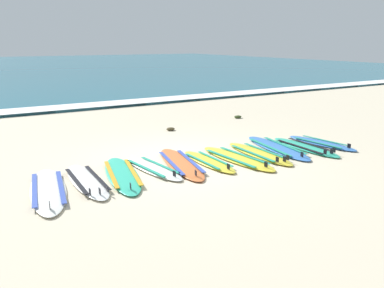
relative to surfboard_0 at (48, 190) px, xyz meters
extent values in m
plane|color=beige|center=(3.01, 0.46, -0.04)|extent=(80.00, 80.00, 0.00)
cube|color=#23667A|center=(3.01, 38.12, 0.01)|extent=(80.00, 60.00, 0.10)
cube|color=white|center=(3.01, 8.80, 0.02)|extent=(80.00, 1.35, 0.11)
ellipsoid|color=silver|center=(0.00, 0.00, 0.00)|extent=(0.99, 2.56, 0.07)
cube|color=#334CB2|center=(-0.22, 0.03, 0.04)|extent=(0.35, 1.74, 0.01)
cube|color=#334CB2|center=(0.22, -0.03, 0.04)|extent=(0.35, 1.74, 0.01)
cube|color=black|center=(-0.15, -0.96, 0.09)|extent=(0.03, 0.09, 0.11)
ellipsoid|color=white|center=(0.74, 0.10, 0.00)|extent=(0.60, 2.25, 0.07)
cube|color=black|center=(0.53, 0.11, 0.04)|extent=(0.10, 1.57, 0.01)
cube|color=black|center=(0.94, 0.10, 0.04)|extent=(0.10, 1.57, 0.01)
cube|color=black|center=(0.72, -0.77, 0.09)|extent=(0.01, 0.09, 0.11)
cube|color=black|center=(0.57, -0.71, 0.09)|extent=(0.01, 0.09, 0.11)
cube|color=black|center=(0.88, -0.71, 0.09)|extent=(0.01, 0.09, 0.11)
ellipsoid|color=#2DB793|center=(1.46, 0.11, 0.00)|extent=(1.08, 2.50, 0.07)
cube|color=gold|center=(1.24, 0.15, 0.04)|extent=(0.42, 1.68, 0.01)
cube|color=gold|center=(1.67, 0.07, 0.04)|extent=(0.42, 1.68, 0.01)
cube|color=black|center=(1.27, -0.82, 0.09)|extent=(0.03, 0.09, 0.11)
ellipsoid|color=silver|center=(2.15, 0.17, 0.00)|extent=(0.78, 2.06, 0.07)
cube|color=teal|center=(1.97, 0.14, 0.04)|extent=(0.27, 1.40, 0.01)
cube|color=teal|center=(2.33, 0.19, 0.04)|extent=(0.27, 1.40, 0.01)
cube|color=black|center=(2.26, -0.61, 0.09)|extent=(0.02, 0.09, 0.11)
ellipsoid|color=orange|center=(2.83, 0.16, 0.00)|extent=(1.08, 2.56, 0.07)
cube|color=#334CB2|center=(2.61, 0.21, 0.04)|extent=(0.42, 1.72, 0.01)
cube|color=#334CB2|center=(3.05, 0.12, 0.04)|extent=(0.42, 1.72, 0.01)
cube|color=black|center=(2.65, -0.79, 0.09)|extent=(0.03, 0.09, 0.11)
ellipsoid|color=yellow|center=(3.43, -0.04, 0.00)|extent=(0.51, 1.92, 0.07)
cube|color=teal|center=(3.25, -0.04, 0.04)|extent=(0.09, 1.34, 0.01)
cube|color=teal|center=(3.60, -0.03, 0.04)|extent=(0.09, 1.34, 0.01)
cube|color=black|center=(3.44, -0.78, 0.09)|extent=(0.01, 0.09, 0.11)
ellipsoid|color=yellow|center=(4.12, -0.16, 0.00)|extent=(0.78, 2.39, 0.07)
cube|color=teal|center=(3.91, -0.17, 0.04)|extent=(0.22, 1.64, 0.01)
cube|color=teal|center=(4.34, -0.14, 0.04)|extent=(0.22, 1.64, 0.01)
cube|color=black|center=(4.20, -1.07, 0.09)|extent=(0.02, 0.09, 0.11)
ellipsoid|color=yellow|center=(4.82, -0.10, 0.00)|extent=(0.58, 2.26, 0.07)
cube|color=teal|center=(4.61, -0.10, 0.04)|extent=(0.09, 1.58, 0.01)
cube|color=teal|center=(5.02, -0.10, 0.04)|extent=(0.09, 1.58, 0.01)
cube|color=black|center=(4.81, -0.98, 0.09)|extent=(0.01, 0.09, 0.11)
cube|color=black|center=(4.66, -0.92, 0.09)|extent=(0.01, 0.09, 0.11)
cube|color=black|center=(4.97, -0.92, 0.09)|extent=(0.01, 0.09, 0.11)
ellipsoid|color=#3875CC|center=(5.56, 0.08, 0.00)|extent=(0.97, 2.59, 0.07)
cube|color=teal|center=(5.33, 0.11, 0.04)|extent=(0.33, 1.77, 0.01)
cube|color=teal|center=(5.78, 0.05, 0.04)|extent=(0.33, 1.77, 0.01)
cube|color=black|center=(5.42, -0.90, 0.09)|extent=(0.02, 0.09, 0.11)
ellipsoid|color=#2DB793|center=(6.21, -0.23, 0.00)|extent=(0.57, 2.19, 0.07)
cube|color=black|center=(6.01, -0.23, 0.04)|extent=(0.10, 1.53, 0.01)
cube|color=black|center=(6.40, -0.24, 0.04)|extent=(0.10, 1.53, 0.01)
cube|color=black|center=(6.20, -1.08, 0.09)|extent=(0.01, 0.09, 0.11)
cube|color=black|center=(6.05, -1.02, 0.09)|extent=(0.01, 0.09, 0.11)
cube|color=black|center=(6.35, -1.03, 0.09)|extent=(0.01, 0.09, 0.11)
ellipsoid|color=#3875CC|center=(6.88, -0.17, 0.00)|extent=(0.77, 2.06, 0.07)
cube|color=teal|center=(6.70, -0.19, 0.04)|extent=(0.26, 1.41, 0.01)
cube|color=teal|center=(7.06, -0.14, 0.04)|extent=(0.26, 1.41, 0.01)
cube|color=black|center=(6.99, -0.95, 0.09)|extent=(0.02, 0.09, 0.11)
ellipsoid|color=#4C4228|center=(4.21, 3.32, 0.01)|extent=(0.26, 0.21, 0.09)
ellipsoid|color=#384723|center=(7.17, 3.87, 0.01)|extent=(0.28, 0.22, 0.10)
camera|label=1|loc=(-1.07, -7.00, 2.59)|focal=36.37mm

